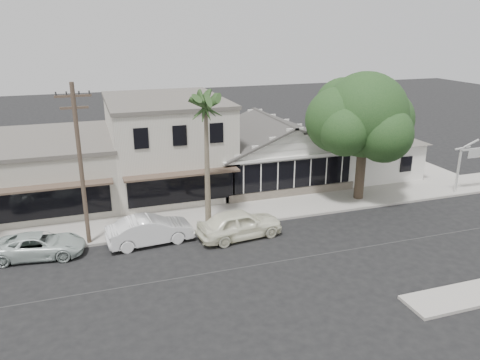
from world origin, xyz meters
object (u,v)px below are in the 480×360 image
object	(u,v)px
car_0	(240,224)
car_2	(39,245)
utility_pole	(80,163)
car_1	(150,230)
shade_tree	(362,117)

from	to	relation	value
car_0	car_2	size ratio (longest dim) A/B	1.07
utility_pole	car_2	xyz separation A→B (m)	(-2.49, -0.61, -4.15)
utility_pole	car_0	size ratio (longest dim) A/B	1.83
utility_pole	car_1	distance (m)	5.25
car_0	shade_tree	distance (m)	11.52
car_0	shade_tree	size ratio (longest dim) A/B	0.56
car_0	car_1	size ratio (longest dim) A/B	1.03
utility_pole	shade_tree	distance (m)	18.19
car_0	car_2	distance (m)	10.85
car_0	car_1	world-z (taller)	car_0
car_1	utility_pole	bearing A→B (deg)	69.94
utility_pole	car_0	distance (m)	9.35
car_2	shade_tree	distance (m)	21.35
car_0	utility_pole	bearing A→B (deg)	71.59
car_2	shade_tree	xyz separation A→B (m)	(20.58, 2.28, 5.20)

